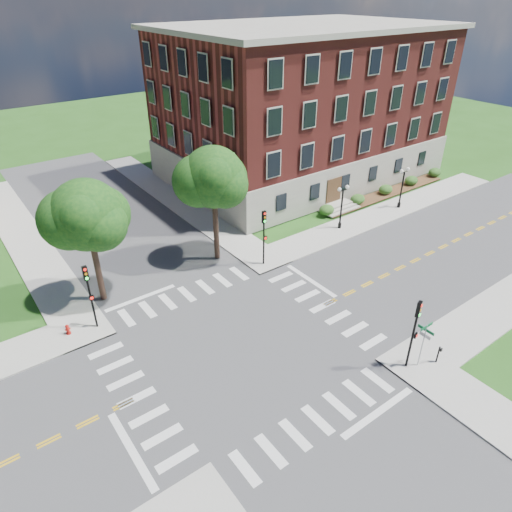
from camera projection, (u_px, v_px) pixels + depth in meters
ground at (241, 346)px, 29.46m from camera, size 160.00×160.00×0.00m
road_ew at (241, 346)px, 29.46m from camera, size 90.00×12.00×0.01m
road_ns at (241, 346)px, 29.46m from camera, size 12.00×90.00×0.01m
sidewalk_ne at (278, 207)px, 47.91m from camera, size 34.00×34.00×0.12m
crosswalk_east at (322, 306)px, 33.13m from camera, size 2.20×10.20×0.02m
stop_bar_east at (311, 281)px, 36.02m from camera, size 0.40×5.50×0.00m
main_building at (302, 103)px, 52.65m from camera, size 30.60×22.40×16.50m
shrub_row at (385, 195)px, 50.71m from camera, size 18.00×2.00×1.30m
tree_c at (87, 215)px, 30.35m from camera, size 4.92×4.92×9.28m
tree_d at (213, 177)px, 35.23m from camera, size 4.88×4.88×9.66m
traffic_signal_se at (415, 326)px, 26.25m from camera, size 0.37×0.44×4.80m
traffic_signal_ne at (264, 231)px, 36.44m from camera, size 0.33×0.36×4.80m
traffic_signal_nw at (89, 289)px, 29.45m from camera, size 0.32×0.36×4.80m
twin_lamp_west at (342, 205)px, 42.39m from camera, size 1.36×0.36×4.23m
twin_lamp_east at (402, 186)px, 46.44m from camera, size 1.36×0.36×4.23m
street_sign_pole at (424, 337)px, 26.75m from camera, size 1.10×1.10×3.10m
push_button_post at (439, 354)px, 27.74m from camera, size 0.14×0.21×1.20m
fire_hydrant at (68, 330)px, 30.18m from camera, size 0.35×0.35×0.75m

